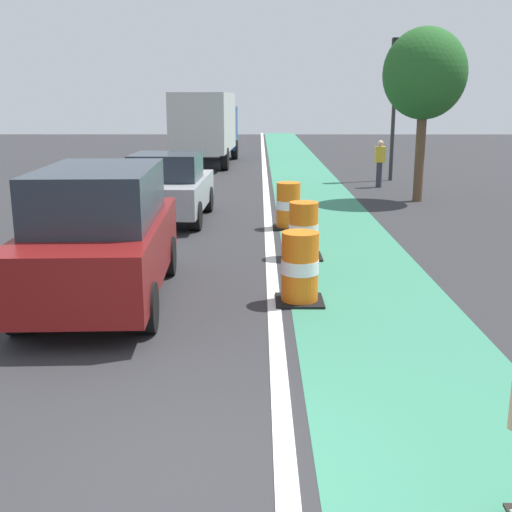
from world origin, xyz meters
TOP-DOWN VIEW (x-y plane):
  - ground_plane at (0.00, 0.00)m, footprint 100.00×100.00m
  - bike_lane_strip at (2.40, 12.00)m, footprint 2.50×80.00m
  - lane_divider_stripe at (0.90, 12.00)m, footprint 0.20×80.00m
  - parked_suv_nearest at (-1.70, 4.73)m, footprint 2.07×4.67m
  - parked_sedan_second at (-1.61, 11.32)m, footprint 2.02×4.16m
  - traffic_barrel_front at (1.29, 4.63)m, footprint 0.73×0.73m
  - traffic_barrel_mid at (1.53, 7.44)m, footprint 0.73×0.73m
  - traffic_barrel_back at (1.36, 10.34)m, footprint 0.73×0.73m
  - delivery_truck_down_block at (-1.72, 25.08)m, footprint 2.64×7.69m
  - traffic_light_corner at (5.61, 19.42)m, footprint 0.41×0.32m
  - pedestrian_crossing at (4.82, 17.51)m, footprint 0.34×0.20m
  - street_tree_sidewalk at (5.43, 14.46)m, footprint 2.40×2.40m

SIDE VIEW (x-z plane):
  - ground_plane at x=0.00m, z-range 0.00..0.00m
  - bike_lane_strip at x=2.40m, z-range 0.00..0.01m
  - lane_divider_stripe at x=0.90m, z-range 0.00..0.01m
  - traffic_barrel_front at x=1.29m, z-range -0.01..1.08m
  - traffic_barrel_mid at x=1.53m, z-range -0.01..1.08m
  - traffic_barrel_back at x=1.36m, z-range -0.01..1.08m
  - parked_sedan_second at x=-1.61m, z-range -0.02..1.68m
  - pedestrian_crossing at x=4.82m, z-range 0.06..1.67m
  - parked_suv_nearest at x=-1.70m, z-range 0.02..2.06m
  - delivery_truck_down_block at x=-1.72m, z-range 0.23..3.46m
  - traffic_light_corner at x=5.61m, z-range 0.95..6.05m
  - street_tree_sidewalk at x=5.43m, z-range 1.17..6.17m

